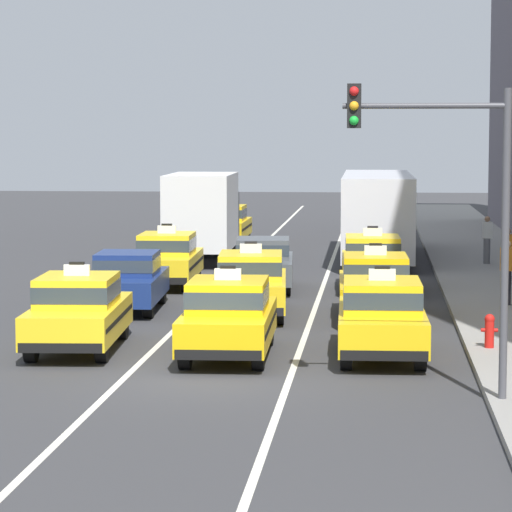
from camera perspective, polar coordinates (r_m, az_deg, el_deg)
The scene contains 21 objects.
ground_plane at distance 25.04m, azimuth -2.20°, elevation -5.46°, with size 160.00×160.00×0.00m, color #353538.
lane_stripe_left_center at distance 44.88m, azimuth -0.86°, elevation -0.61°, with size 0.14×80.00×0.01m, color silver.
lane_stripe_center_right at distance 44.65m, azimuth 3.23°, elevation -0.65°, with size 0.14×80.00×0.01m, color silver.
sidewalk_curb at distance 39.84m, azimuth 11.03°, elevation -1.37°, with size 4.00×90.00×0.15m, color gray.
taxi_left_nearest at distance 28.39m, azimuth -7.86°, elevation -2.41°, with size 2.08×4.66×1.96m.
sedan_left_second at distance 34.63m, azimuth -5.68°, elevation -1.03°, with size 1.99×4.39×1.58m.
taxi_left_third at distance 40.03m, azimuth -3.94°, elevation -0.10°, with size 1.98×4.62×1.96m.
box_truck_left_fourth at distance 47.78m, azimuth -2.33°, elevation 1.89°, with size 2.46×7.02×3.27m.
taxi_left_fifth at distance 55.45m, azimuth -1.33°, elevation 1.45°, with size 1.84×4.57×1.96m.
taxi_center_nearest at distance 27.32m, azimuth -1.23°, elevation -2.67°, with size 1.92×4.60×1.96m.
taxi_center_second at distance 33.39m, azimuth -0.23°, elevation -1.19°, with size 2.12×4.67×1.96m.
sedan_center_third at distance 39.03m, azimuth 0.32°, elevation -0.27°, with size 2.03×4.40×1.58m.
taxi_right_nearest at distance 27.37m, azimuth 5.57°, elevation -2.68°, with size 1.91×4.60×1.96m.
taxi_right_second at distance 32.99m, azimuth 5.28°, elevation -1.29°, with size 1.95×4.61×1.96m.
taxi_right_third at distance 39.08m, azimuth 5.16°, elevation -0.24°, with size 1.95×4.61×1.96m.
bus_right_fourth at distance 48.69m, azimuth 5.37°, elevation 1.98°, with size 2.61×11.22×3.22m.
pedestrian_near_crosswalk at distance 41.75m, azimuth 11.05°, elevation 0.15°, with size 0.36×0.24×1.60m.
pedestrian_mid_block at distance 35.15m, azimuth 11.05°, elevation -0.71°, with size 0.47×0.24×1.74m.
pedestrian_trailing at distance 46.21m, azimuth 10.17°, elevation 0.72°, with size 0.36×0.24×1.68m.
fire_hydrant at distance 28.11m, azimuth 10.28°, elevation -3.21°, with size 0.36×0.22×0.73m.
traffic_light_pole at distance 22.37m, azimuth 8.54°, elevation 3.06°, with size 2.87×0.33×5.58m.
Camera 1 is at (3.26, -24.37, 4.73)m, focal length 90.49 mm.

